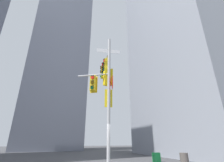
# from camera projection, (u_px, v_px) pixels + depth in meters

# --- Properties ---
(building_tower_right) EXTENTS (15.22, 15.22, 39.55)m
(building_tower_right) POSITION_uv_depth(u_px,v_px,m) (189.00, 23.00, 25.91)
(building_tower_right) COLOR #9399A3
(building_tower_right) RESTS_ON ground
(building_mid_block) EXTENTS (12.03, 12.03, 48.38)m
(building_mid_block) POSITION_uv_depth(u_px,v_px,m) (62.00, 46.00, 39.91)
(building_mid_block) COLOR slate
(building_mid_block) RESTS_ON ground
(signal_pole_assembly) EXTENTS (2.75, 2.59, 8.37)m
(signal_pole_assembly) POSITION_uv_depth(u_px,v_px,m) (105.00, 82.00, 10.66)
(signal_pole_assembly) COLOR #B2B2B5
(signal_pole_assembly) RESTS_ON ground
(newspaper_box) EXTENTS (0.45, 0.36, 0.85)m
(newspaper_box) POSITION_uv_depth(u_px,v_px,m) (157.00, 159.00, 10.64)
(newspaper_box) COLOR #198C3F
(newspaper_box) RESTS_ON ground
(trash_bin) EXTENTS (0.54, 0.54, 0.85)m
(trash_bin) POSITION_uv_depth(u_px,v_px,m) (184.00, 160.00, 10.45)
(trash_bin) COLOR #59514C
(trash_bin) RESTS_ON ground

